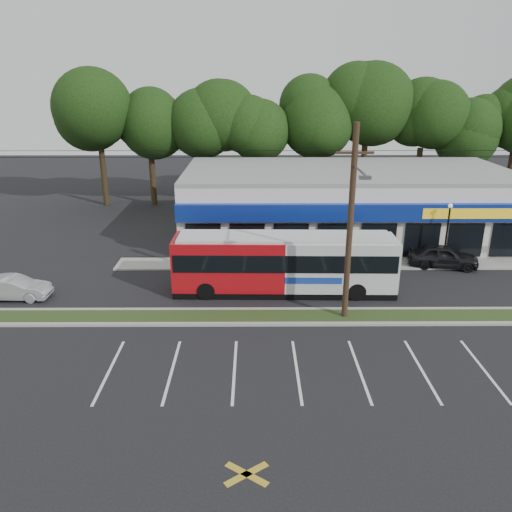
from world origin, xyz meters
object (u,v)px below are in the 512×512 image
object	(u,v)px
pedestrian_b	(353,256)
utility_pole	(347,219)
car_silver	(14,288)
pedestrian_a	(379,264)
car_dark	(443,256)
metrobus	(284,262)
lamp_post	(448,227)

from	to	relation	value
pedestrian_b	utility_pole	bearing A→B (deg)	61.69
car_silver	pedestrian_b	xyz separation A→B (m)	(20.23, 5.00, 0.12)
pedestrian_a	pedestrian_b	bearing A→B (deg)	-84.94
pedestrian_b	car_dark	bearing A→B (deg)	166.16
metrobus	pedestrian_b	world-z (taller)	metrobus
car_silver	metrobus	bearing A→B (deg)	-85.17
utility_pole	lamp_post	world-z (taller)	utility_pole
pedestrian_b	pedestrian_a	bearing A→B (deg)	117.75
utility_pole	pedestrian_b	distance (m)	9.10
metrobus	car_dark	size ratio (longest dim) A/B	2.86
lamp_post	car_dark	size ratio (longest dim) A/B	0.95
utility_pole	lamp_post	size ratio (longest dim) A/B	11.76
pedestrian_a	lamp_post	bearing A→B (deg)	164.95
lamp_post	car_silver	xyz separation A→B (m)	(-26.39, -5.30, -2.01)
utility_pole	metrobus	xyz separation A→B (m)	(-2.81, 3.57, -3.59)
metrobus	car_silver	size ratio (longest dim) A/B	3.21
car_dark	pedestrian_a	size ratio (longest dim) A/B	2.79
utility_pole	pedestrian_b	world-z (taller)	utility_pole
utility_pole	car_silver	world-z (taller)	utility_pole
car_dark	pedestrian_b	xyz separation A→B (m)	(-5.98, 0.04, 0.01)
car_dark	pedestrian_b	distance (m)	5.98
lamp_post	pedestrian_b	bearing A→B (deg)	-177.21
lamp_post	metrobus	bearing A→B (deg)	-158.61
metrobus	pedestrian_b	bearing A→B (deg)	40.74
car_silver	utility_pole	bearing A→B (deg)	-96.92
car_dark	pedestrian_b	world-z (taller)	pedestrian_b
utility_pole	metrobus	distance (m)	5.79
metrobus	car_silver	xyz separation A→B (m)	(-15.41, -1.00, -1.17)
lamp_post	metrobus	world-z (taller)	lamp_post
car_silver	lamp_post	bearing A→B (deg)	-77.53
utility_pole	pedestrian_a	xyz separation A→B (m)	(3.37, 6.02, -4.61)
metrobus	pedestrian_b	size ratio (longest dim) A/B	8.29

